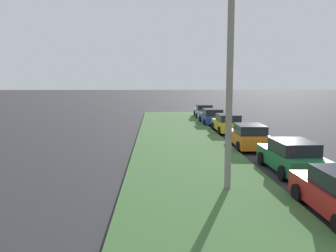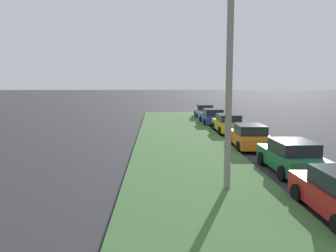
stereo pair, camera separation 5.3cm
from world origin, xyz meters
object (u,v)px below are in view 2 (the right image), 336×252
parked_car_green (291,157)px  streetlight (239,73)px  parked_car_silver (204,111)px  parked_car_orange (249,137)px  parked_car_blue (212,117)px  parked_car_yellow (228,124)px

parked_car_green → streetlight: bearing=128.6°
parked_car_green → parked_car_silver: (23.21, 0.69, 0.00)m
parked_car_orange → parked_car_silver: size_ratio=1.00×
parked_car_blue → streetlight: size_ratio=0.58×
parked_car_blue → parked_car_yellow: bearing=-176.7°
parked_car_orange → parked_car_blue: size_ratio=1.01×
parked_car_orange → streetlight: (-8.25, 2.70, 3.67)m
parked_car_yellow → parked_car_silver: bearing=0.8°
parked_car_yellow → parked_car_silver: (11.01, 0.34, 0.00)m
parked_car_orange → streetlight: bearing=163.9°
parked_car_green → parked_car_silver: bearing=0.6°
parked_car_green → streetlight: size_ratio=0.58×
parked_car_blue → parked_car_green: bearing=-178.6°
parked_car_orange → parked_car_yellow: size_ratio=1.01×
parked_car_blue → parked_car_orange: bearing=-179.2°
parked_car_green → parked_car_yellow: 12.20m
parked_car_green → parked_car_yellow: same height
parked_car_orange → streetlight: 9.42m
parked_car_green → parked_car_yellow: (12.19, 0.35, 0.00)m
parked_car_blue → parked_car_silver: (5.80, -0.05, 0.00)m
parked_car_blue → streetlight: (-19.97, 2.33, 3.67)m
parked_car_yellow → parked_car_orange: bearing=178.9°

